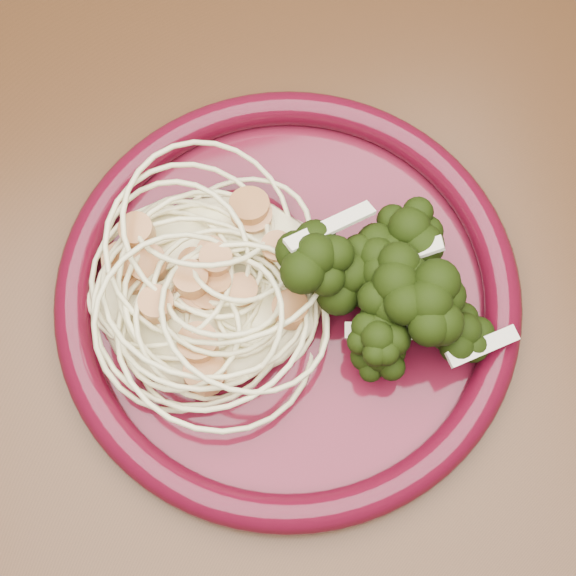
# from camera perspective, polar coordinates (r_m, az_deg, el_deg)

# --- Properties ---
(dining_table) EXTENTS (1.20, 0.80, 0.75)m
(dining_table) POSITION_cam_1_polar(r_m,az_deg,el_deg) (0.59, -2.05, -4.68)
(dining_table) COLOR #472814
(dining_table) RESTS_ON ground
(dinner_plate) EXTENTS (0.36, 0.36, 0.02)m
(dinner_plate) POSITION_cam_1_polar(r_m,az_deg,el_deg) (0.49, -0.00, -0.40)
(dinner_plate) COLOR #4D0D1B
(dinner_plate) RESTS_ON dining_table
(spaghetti_pile) EXTENTS (0.18, 0.17, 0.03)m
(spaghetti_pile) POSITION_cam_1_polar(r_m,az_deg,el_deg) (0.48, -5.44, 0.42)
(spaghetti_pile) COLOR #F3ECB0
(spaghetti_pile) RESTS_ON dinner_plate
(scallop_cluster) EXTENTS (0.15, 0.15, 0.04)m
(scallop_cluster) POSITION_cam_1_polar(r_m,az_deg,el_deg) (0.45, -5.85, 2.07)
(scallop_cluster) COLOR #C5844A
(scallop_cluster) RESTS_ON spaghetti_pile
(broccoli_pile) EXTENTS (0.13, 0.17, 0.05)m
(broccoli_pile) POSITION_cam_1_polar(r_m,az_deg,el_deg) (0.47, 6.80, 0.07)
(broccoli_pile) COLOR black
(broccoli_pile) RESTS_ON dinner_plate
(onion_garnish) EXTENTS (0.09, 0.11, 0.05)m
(onion_garnish) POSITION_cam_1_polar(r_m,az_deg,el_deg) (0.44, 7.25, 1.50)
(onion_garnish) COLOR #EEE9CC
(onion_garnish) RESTS_ON broccoli_pile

